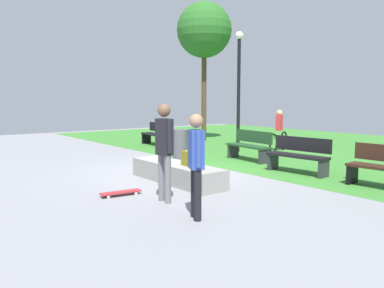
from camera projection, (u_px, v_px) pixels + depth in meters
The scene contains 14 objects.
ground_plane at pixel (182, 172), 10.06m from camera, with size 28.00×28.00×0.00m, color gray.
grass_lawn at pixel (343, 149), 14.66m from camera, with size 26.60×12.87×0.01m, color #387A2D.
concrete_ledge at pixel (177, 173), 8.77m from camera, with size 2.73×0.71×0.43m, color gray.
backpack_on_ledge at pixel (188, 158), 8.46m from camera, with size 0.28×0.20×0.32m, color olive.
skater_performing_trick at pixel (164, 145), 7.00m from camera, with size 0.43×0.24×1.79m.
skater_watching at pixel (196, 158), 6.01m from camera, with size 0.40×0.32×1.65m.
skateboard_by_ledge at pixel (121, 192), 7.57m from camera, with size 0.29×0.82×0.08m.
park_bench_near_path at pixel (156, 133), 15.80m from camera, with size 1.64×0.64×0.91m.
park_bench_center_lawn at pixel (299, 154), 9.82m from camera, with size 1.63×0.59×0.91m.
park_bench_far_left at pixel (250, 145), 11.86m from camera, with size 1.64×0.64×0.91m.
tree_slender_maple at pixel (204, 31), 17.10m from camera, with size 2.42×2.42×6.11m.
lamp_post at pixel (239, 79), 13.64m from camera, with size 0.28×0.28×4.21m.
trash_bin at pixel (180, 144), 12.22m from camera, with size 0.46×0.46×0.92m, color #4C4C51.
cyclist_on_bicycle at pixel (279, 134), 13.91m from camera, with size 0.69×1.73×1.52m.
Camera 1 is at (8.00, -5.86, 1.87)m, focal length 36.38 mm.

